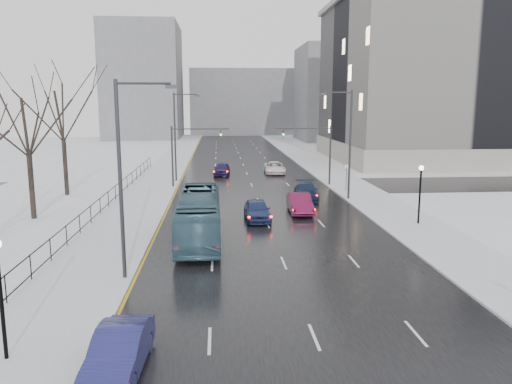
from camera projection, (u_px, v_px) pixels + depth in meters
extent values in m
cube|color=black|center=(246.00, 171.00, 65.24)|extent=(16.00, 150.00, 0.04)
cube|color=black|center=(252.00, 187.00, 53.46)|extent=(130.00, 10.00, 0.04)
cube|color=silver|center=(165.00, 172.00, 64.45)|extent=(5.00, 150.00, 0.16)
cube|color=silver|center=(325.00, 170.00, 66.01)|extent=(5.00, 150.00, 0.16)
cube|color=white|center=(90.00, 173.00, 63.75)|extent=(14.00, 150.00, 0.12)
cube|color=black|center=(83.00, 212.00, 34.58)|extent=(0.04, 70.00, 0.05)
cube|color=black|center=(84.00, 226.00, 34.76)|extent=(0.04, 70.00, 0.05)
cylinder|color=black|center=(84.00, 220.00, 34.69)|extent=(0.06, 0.06, 1.30)
cylinder|color=#2D2D33|center=(350.00, 146.00, 45.36)|extent=(0.20, 0.20, 10.00)
cylinder|color=#2D2D33|center=(337.00, 92.00, 44.41)|extent=(2.60, 0.12, 0.12)
cube|color=#2D2D33|center=(323.00, 94.00, 44.34)|extent=(0.50, 0.25, 0.18)
cylinder|color=#2D2D33|center=(120.00, 183.00, 24.48)|extent=(0.20, 0.20, 10.00)
cylinder|color=#2D2D33|center=(143.00, 83.00, 23.73)|extent=(2.60, 0.12, 0.12)
cube|color=#2D2D33|center=(171.00, 87.00, 23.85)|extent=(0.50, 0.25, 0.18)
cylinder|color=#2D2D33|center=(175.00, 138.00, 55.88)|extent=(0.20, 0.20, 10.00)
cylinder|color=#2D2D33|center=(186.00, 94.00, 55.13)|extent=(2.60, 0.12, 0.12)
cube|color=#2D2D33|center=(197.00, 96.00, 55.26)|extent=(0.50, 0.25, 0.18)
cylinder|color=black|center=(1.00, 304.00, 16.93)|extent=(0.14, 0.14, 4.00)
cylinder|color=black|center=(420.00, 197.00, 36.24)|extent=(0.14, 0.14, 4.00)
sphere|color=#FFE5B2|center=(421.00, 168.00, 35.87)|extent=(0.36, 0.36, 0.36)
cylinder|color=#2D2D33|center=(330.00, 156.00, 53.52)|extent=(0.20, 0.20, 6.50)
cylinder|color=#2D2D33|center=(303.00, 128.00, 52.77)|extent=(6.00, 0.12, 0.12)
imported|color=#2D2D33|center=(283.00, 134.00, 52.72)|extent=(0.15, 0.18, 0.90)
sphere|color=#19FF33|center=(283.00, 134.00, 52.58)|extent=(0.16, 0.16, 0.16)
cylinder|color=#2D2D33|center=(172.00, 157.00, 52.27)|extent=(0.20, 0.20, 6.50)
cylinder|color=#2D2D33|center=(200.00, 129.00, 51.97)|extent=(6.00, 0.12, 0.12)
imported|color=#2D2D33|center=(221.00, 135.00, 52.23)|extent=(0.15, 0.18, 0.90)
sphere|color=#19FF33|center=(221.00, 135.00, 52.09)|extent=(0.16, 0.16, 0.16)
cylinder|color=#2D2D33|center=(346.00, 178.00, 49.98)|extent=(0.06, 0.06, 2.50)
cylinder|color=white|center=(347.00, 167.00, 49.77)|extent=(0.60, 0.03, 0.60)
torus|color=#B20C0C|center=(347.00, 167.00, 49.77)|extent=(0.58, 0.06, 0.58)
cube|color=gray|center=(466.00, 82.00, 77.51)|extent=(40.00, 30.00, 24.00)
cube|color=gray|center=(461.00, 150.00, 79.36)|extent=(40.60, 30.60, 3.00)
cube|color=slate|center=(350.00, 94.00, 119.37)|extent=(24.00, 20.00, 22.00)
cube|color=slate|center=(144.00, 82.00, 124.93)|extent=(18.00, 22.00, 28.00)
cube|color=slate|center=(244.00, 102.00, 142.47)|extent=(30.00, 18.00, 18.00)
imported|color=navy|center=(119.00, 352.00, 16.45)|extent=(1.82, 4.63, 1.50)
imported|color=#3B6073|center=(199.00, 216.00, 32.42)|extent=(2.71, 11.22, 3.12)
imported|color=navy|center=(257.00, 210.00, 38.00)|extent=(1.97, 4.67, 1.58)
imported|color=maroon|center=(300.00, 203.00, 40.45)|extent=(1.75, 4.84, 1.59)
imported|color=white|center=(274.00, 168.00, 63.12)|extent=(2.56, 5.37, 1.48)
imported|color=#14213D|center=(306.00, 191.00, 46.16)|extent=(2.69, 5.44, 1.52)
imported|color=#261A4E|center=(222.00, 169.00, 61.68)|extent=(2.20, 4.77, 1.58)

